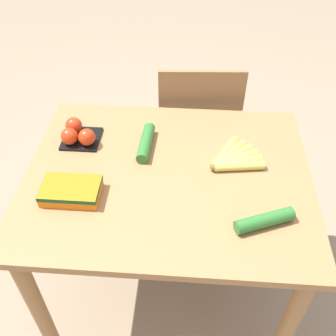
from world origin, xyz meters
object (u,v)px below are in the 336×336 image
carrot_bag (71,190)px  cucumber_far (146,143)px  chair (197,134)px  banana_bunch (233,159)px  tomato_pack (78,134)px  cucumber_near (265,220)px

carrot_bag → cucumber_far: carrot_bag is taller
chair → banana_bunch: bearing=100.2°
chair → cucumber_far: (-0.20, -0.46, 0.31)m
banana_bunch → tomato_pack: (-0.61, 0.08, 0.02)m
cucumber_near → cucumber_far: (-0.42, 0.36, 0.00)m
tomato_pack → cucumber_far: 0.27m
cucumber_near → cucumber_far: 0.55m
carrot_bag → tomato_pack: bearing=99.1°
chair → tomato_pack: chair is taller
chair → banana_bunch: size_ratio=4.57×
banana_bunch → carrot_bag: bearing=-159.2°
tomato_pack → cucumber_far: (0.27, -0.02, -0.01)m
cucumber_near → carrot_bag: bearing=173.0°
carrot_bag → cucumber_near: carrot_bag is taller
banana_bunch → chair: bearing=103.8°
chair → carrot_bag: chair is taller
banana_bunch → tomato_pack: bearing=172.4°
banana_bunch → carrot_bag: size_ratio=1.01×
banana_bunch → tomato_pack: 0.61m
cucumber_near → cucumber_far: size_ratio=1.00×
tomato_pack → carrot_bag: size_ratio=0.74×
chair → tomato_pack: size_ratio=6.23×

